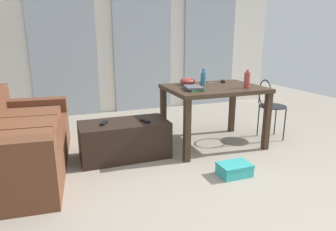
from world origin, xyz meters
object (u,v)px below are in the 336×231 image
object	(u,v)px
bottle_far	(247,80)
scissors	(208,83)
wire_chair	(269,102)
tv_remote_on_table	(223,81)
tv_remote_secondary	(145,121)
tv_remote_primary	(104,123)
shoebox	(234,169)
craft_table	(214,95)
coffee_table	(124,139)
couch	(15,143)
bottle_near	(203,78)
bowl	(187,81)
book_stack	(194,88)

from	to	relation	value
bottle_far	scissors	bearing A→B (deg)	113.91
wire_chair	scissors	xyz separation A→B (m)	(-0.76, 0.36, 0.25)
tv_remote_on_table	tv_remote_secondary	world-z (taller)	tv_remote_on_table
tv_remote_primary	shoebox	distance (m)	1.52
wire_chair	bottle_far	distance (m)	0.65
wire_chair	craft_table	bearing A→B (deg)	176.04
coffee_table	couch	bearing A→B (deg)	179.99
coffee_table	bottle_near	world-z (taller)	bottle_near
couch	bottle_far	distance (m)	2.70
coffee_table	scissors	distance (m)	1.40
scissors	tv_remote_on_table	bearing A→B (deg)	-5.63
craft_table	scissors	world-z (taller)	scissors
scissors	bowl	bearing A→B (deg)	-168.99
couch	bottle_far	size ratio (longest dim) A/B	8.39
craft_table	bottle_near	bearing A→B (deg)	117.14
bottle_near	tv_remote_primary	distance (m)	1.39
wire_chair	bottle_near	bearing A→B (deg)	167.01
book_stack	tv_remote_primary	bearing A→B (deg)	173.62
book_stack	shoebox	distance (m)	1.07
book_stack	scissors	world-z (taller)	book_stack
bottle_far	tv_remote_primary	bearing A→B (deg)	171.74
bottle_near	bowl	distance (m)	0.21
bowl	shoebox	bearing A→B (deg)	-88.11
bowl	book_stack	size ratio (longest dim) A/B	0.64
bottle_far	book_stack	world-z (taller)	bottle_far
couch	shoebox	xyz separation A→B (m)	(2.10, -0.88, -0.26)
bottle_near	wire_chair	bearing A→B (deg)	-12.99
wire_chair	tv_remote_on_table	world-z (taller)	wire_chair
wire_chair	coffee_table	bearing A→B (deg)	178.44
craft_table	tv_remote_primary	bearing A→B (deg)	179.83
book_stack	shoebox	xyz separation A→B (m)	(0.12, -0.77, -0.73)
wire_chair	book_stack	size ratio (longest dim) A/B	2.65
couch	bottle_near	world-z (taller)	bottle_near
craft_table	book_stack	xyz separation A→B (m)	(-0.34, -0.11, 0.13)
coffee_table	book_stack	distance (m)	1.02
tv_remote_primary	scissors	bearing A→B (deg)	38.89
coffee_table	scissors	xyz separation A→B (m)	(1.24, 0.30, 0.56)
bottle_far	tv_remote_on_table	xyz separation A→B (m)	(-0.02, 0.52, -0.09)
scissors	shoebox	xyz separation A→B (m)	(-0.30, -1.19, -0.71)
couch	coffee_table	xyz separation A→B (m)	(1.15, -0.00, -0.11)
craft_table	bowl	size ratio (longest dim) A/B	5.95
coffee_table	scissors	bearing A→B (deg)	13.75
tv_remote_secondary	bowl	bearing A→B (deg)	9.55
bowl	tv_remote_secondary	bearing A→B (deg)	-154.58
craft_table	bowl	bearing A→B (deg)	137.91
tv_remote_primary	craft_table	bearing A→B (deg)	27.28
wire_chair	tv_remote_on_table	distance (m)	0.68
scissors	coffee_table	bearing A→B (deg)	-166.25
coffee_table	shoebox	size ratio (longest dim) A/B	3.09
couch	craft_table	bearing A→B (deg)	0.06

